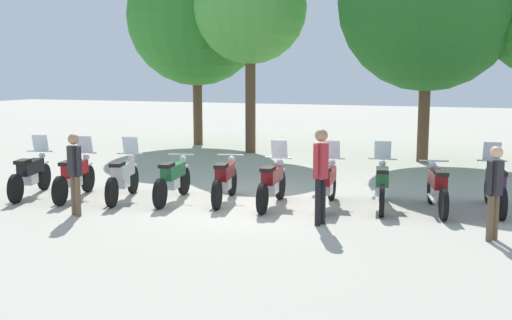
# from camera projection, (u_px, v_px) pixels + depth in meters

# --- Properties ---
(ground_plane) EXTENTS (80.00, 80.00, 0.00)m
(ground_plane) POSITION_uv_depth(u_px,v_px,m) (248.00, 204.00, 13.31)
(ground_plane) COLOR #ADA899
(motorcycle_0) EXTENTS (0.85, 2.12, 1.37)m
(motorcycle_0) POSITION_uv_depth(u_px,v_px,m) (31.00, 174.00, 14.12)
(motorcycle_0) COLOR black
(motorcycle_0) RESTS_ON ground_plane
(motorcycle_1) EXTENTS (0.76, 2.15, 1.37)m
(motorcycle_1) POSITION_uv_depth(u_px,v_px,m) (75.00, 176.00, 13.87)
(motorcycle_1) COLOR black
(motorcycle_1) RESTS_ON ground_plane
(motorcycle_2) EXTENTS (0.80, 2.14, 1.37)m
(motorcycle_2) POSITION_uv_depth(u_px,v_px,m) (123.00, 177.00, 13.71)
(motorcycle_2) COLOR black
(motorcycle_2) RESTS_ON ground_plane
(motorcycle_3) EXTENTS (0.62, 2.18, 0.99)m
(motorcycle_3) POSITION_uv_depth(u_px,v_px,m) (173.00, 179.00, 13.55)
(motorcycle_3) COLOR black
(motorcycle_3) RESTS_ON ground_plane
(motorcycle_4) EXTENTS (0.67, 2.17, 0.99)m
(motorcycle_4) POSITION_uv_depth(u_px,v_px,m) (225.00, 179.00, 13.48)
(motorcycle_4) COLOR black
(motorcycle_4) RESTS_ON ground_plane
(motorcycle_5) EXTENTS (0.62, 2.19, 1.37)m
(motorcycle_5) POSITION_uv_depth(u_px,v_px,m) (272.00, 182.00, 13.05)
(motorcycle_5) COLOR black
(motorcycle_5) RESTS_ON ground_plane
(motorcycle_6) EXTENTS (0.62, 2.19, 1.37)m
(motorcycle_6) POSITION_uv_depth(u_px,v_px,m) (327.00, 183.00, 12.96)
(motorcycle_6) COLOR black
(motorcycle_6) RESTS_ON ground_plane
(motorcycle_7) EXTENTS (0.62, 2.18, 1.37)m
(motorcycle_7) POSITION_uv_depth(u_px,v_px,m) (382.00, 184.00, 12.85)
(motorcycle_7) COLOR black
(motorcycle_7) RESTS_ON ground_plane
(motorcycle_8) EXTENTS (0.73, 2.16, 0.99)m
(motorcycle_8) POSITION_uv_depth(u_px,v_px,m) (437.00, 187.00, 12.54)
(motorcycle_8) COLOR black
(motorcycle_8) RESTS_ON ground_plane
(motorcycle_9) EXTENTS (0.62, 2.18, 1.37)m
(motorcycle_9) POSITION_uv_depth(u_px,v_px,m) (495.00, 186.00, 12.58)
(motorcycle_9) COLOR black
(motorcycle_9) RESTS_ON ground_plane
(person_0) EXTENTS (0.40, 0.29, 1.65)m
(person_0) POSITION_uv_depth(u_px,v_px,m) (75.00, 168.00, 12.10)
(person_0) COLOR brown
(person_0) RESTS_ON ground_plane
(person_1) EXTENTS (0.30, 0.41, 1.82)m
(person_1) POSITION_uv_depth(u_px,v_px,m) (321.00, 168.00, 11.33)
(person_1) COLOR black
(person_1) RESTS_ON ground_plane
(person_2) EXTENTS (0.29, 0.39, 1.63)m
(person_2) POSITION_uv_depth(u_px,v_px,m) (494.00, 186.00, 10.28)
(person_2) COLOR brown
(person_2) RESTS_ON ground_plane
(tree_0) EXTENTS (5.33, 5.33, 7.64)m
(tree_0) POSITION_uv_depth(u_px,v_px,m) (196.00, 16.00, 23.46)
(tree_0) COLOR brown
(tree_0) RESTS_ON ground_plane
(tree_1) EXTENTS (3.91, 3.91, 7.03)m
(tree_1) POSITION_uv_depth(u_px,v_px,m) (250.00, 8.00, 21.04)
(tree_1) COLOR brown
(tree_1) RESTS_ON ground_plane
(tree_2) EXTENTS (5.58, 5.58, 7.81)m
(tree_2) POSITION_uv_depth(u_px,v_px,m) (428.00, 1.00, 18.84)
(tree_2) COLOR brown
(tree_2) RESTS_ON ground_plane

